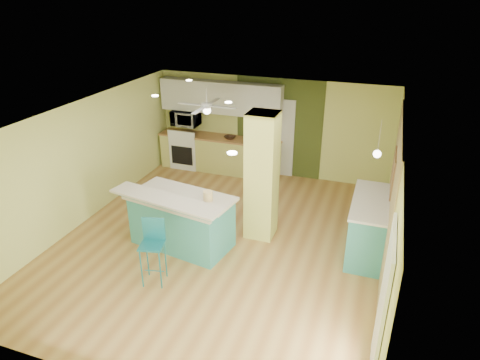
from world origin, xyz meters
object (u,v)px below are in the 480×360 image
at_px(side_counter, 369,226).
at_px(fruit_bowl, 230,137).
at_px(peninsula, 181,220).
at_px(bar_stool, 153,241).
at_px(canister, 208,196).

height_order(side_counter, fruit_bowl, side_counter).
height_order(peninsula, bar_stool, peninsula).
relative_size(bar_stool, side_counter, 0.68).
distance_m(side_counter, canister, 3.00).
xyz_separation_m(peninsula, bar_stool, (0.05, -1.10, 0.22)).
distance_m(bar_stool, canister, 1.31).
bearing_deg(fruit_bowl, peninsula, -84.41).
relative_size(side_counter, canister, 9.38).
xyz_separation_m(bar_stool, fruit_bowl, (-0.40, 4.64, 0.22)).
distance_m(peninsula, fruit_bowl, 3.58).
relative_size(peninsula, bar_stool, 1.97).
bearing_deg(peninsula, canister, 16.59).
distance_m(bar_stool, fruit_bowl, 4.66).
distance_m(peninsula, bar_stool, 1.13).
xyz_separation_m(bar_stool, side_counter, (3.30, 2.03, -0.22)).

